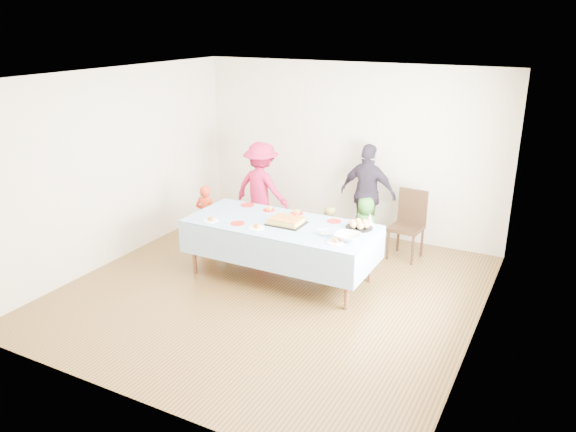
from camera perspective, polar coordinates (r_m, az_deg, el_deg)
name	(u,v)px	position (r m, az deg, el deg)	size (l,w,h in m)	color
ground	(272,291)	(7.30, -1.64, -7.58)	(5.00, 5.00, 0.00)	#4C3015
room_walls	(275,157)	(6.66, -1.36, 6.03)	(5.04, 5.04, 2.72)	beige
party_table	(281,227)	(7.37, -0.74, -1.12)	(2.50, 1.10, 0.78)	brown
birthday_cake	(286,221)	(7.30, -0.18, -0.54)	(0.47, 0.36, 0.08)	black
rolls_tray	(359,225)	(7.22, 7.24, -0.91)	(0.35, 0.35, 0.10)	black
punch_bowl	(348,237)	(6.84, 6.07, -2.10)	(0.31, 0.31, 0.08)	silver
party_hat	(370,219)	(7.32, 8.29, -0.32)	(0.10, 0.10, 0.17)	white
fork_pile	(325,233)	(6.95, 3.75, -1.69)	(0.24, 0.18, 0.07)	white
plate_red_far_a	(248,205)	(8.07, -4.13, 1.13)	(0.20, 0.20, 0.01)	red
plate_red_far_b	(269,210)	(7.84, -1.95, 0.61)	(0.17, 0.17, 0.01)	red
plate_red_far_c	(297,213)	(7.70, 0.88, 0.26)	(0.18, 0.18, 0.01)	red
plate_red_far_d	(334,221)	(7.43, 4.72, -0.53)	(0.18, 0.18, 0.01)	red
plate_red_near	(238,223)	(7.36, -5.13, -0.73)	(0.18, 0.18, 0.01)	red
plate_white_left	(211,221)	(7.49, -7.85, -0.47)	(0.21, 0.21, 0.01)	white
plate_white_mid	(256,228)	(7.18, -3.24, -1.22)	(0.21, 0.21, 0.01)	white
plate_white_right	(335,242)	(6.73, 4.83, -2.69)	(0.21, 0.21, 0.01)	white
dining_chair	(409,220)	(8.30, 12.19, -0.43)	(0.47, 0.47, 1.00)	black
toddler_left	(206,215)	(8.63, -8.28, 0.06)	(0.35, 0.23, 0.96)	red
toddler_mid	(365,228)	(8.19, 7.83, -1.18)	(0.44, 0.29, 0.91)	#337025
toddler_right	(328,235)	(7.92, 4.07, -1.98)	(0.42, 0.32, 0.86)	tan
adult_left	(261,189)	(8.94, -2.72, 2.77)	(0.97, 0.56, 1.50)	#C01845
adult_right	(368,194)	(8.70, 8.12, 2.26)	(0.90, 0.38, 1.54)	#2E2736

